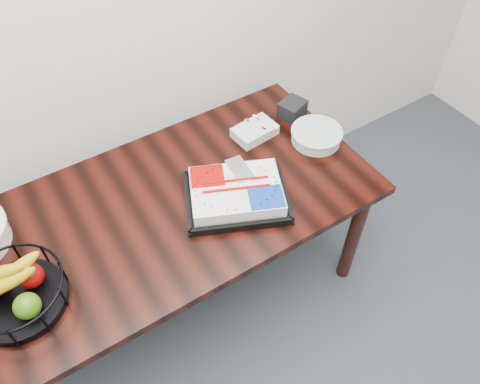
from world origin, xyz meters
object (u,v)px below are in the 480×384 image
table (169,218)px  fruit_basket (14,292)px  cake_tray (236,193)px  napkin_box (292,109)px  plate_stack (316,136)px

table → fruit_basket: 0.67m
fruit_basket → table: bearing=11.0°
cake_tray → napkin_box: cake_tray is taller
cake_tray → napkin_box: 0.62m
fruit_basket → cake_tray: bearing=-0.4°
plate_stack → fruit_basket: bearing=-175.9°
table → plate_stack: size_ratio=7.34×
plate_stack → table: bearing=178.4°
cake_tray → fruit_basket: bearing=179.6°
cake_tray → napkin_box: bearing=30.8°
table → napkin_box: (0.80, 0.19, 0.13)m
plate_stack → napkin_box: (0.01, 0.21, 0.01)m
plate_stack → napkin_box: 0.21m
table → plate_stack: bearing=-1.6°
cake_tray → fruit_basket: 0.91m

